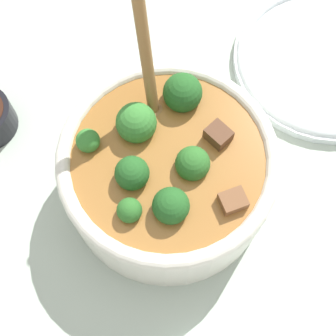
# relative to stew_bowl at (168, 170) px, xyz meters

# --- Properties ---
(ground_plane) EXTENTS (4.00, 4.00, 0.00)m
(ground_plane) POSITION_rel_stew_bowl_xyz_m (0.00, 0.00, -0.06)
(ground_plane) COLOR #ADBCAD
(stew_bowl) EXTENTS (0.23, 0.23, 0.27)m
(stew_bowl) POSITION_rel_stew_bowl_xyz_m (0.00, 0.00, 0.00)
(stew_bowl) COLOR white
(stew_bowl) RESTS_ON ground_plane
(empty_plate) EXTENTS (0.24, 0.24, 0.02)m
(empty_plate) POSITION_rel_stew_bowl_xyz_m (-0.27, -0.04, -0.05)
(empty_plate) COLOR white
(empty_plate) RESTS_ON ground_plane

